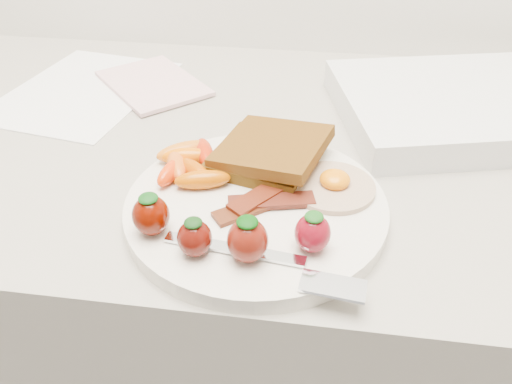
# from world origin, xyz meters

# --- Properties ---
(counter) EXTENTS (2.00, 0.60, 0.90)m
(counter) POSITION_xyz_m (0.00, 1.70, 0.45)
(counter) COLOR gray
(counter) RESTS_ON ground
(plate) EXTENTS (0.27, 0.27, 0.02)m
(plate) POSITION_xyz_m (0.03, 1.54, 0.91)
(plate) COLOR silver
(plate) RESTS_ON counter
(toast_lower) EXTENTS (0.13, 0.13, 0.01)m
(toast_lower) POSITION_xyz_m (0.03, 1.61, 0.93)
(toast_lower) COLOR black
(toast_lower) RESTS_ON plate
(toast_upper) EXTENTS (0.14, 0.14, 0.03)m
(toast_upper) POSITION_xyz_m (0.04, 1.61, 0.94)
(toast_upper) COLOR #351F0B
(toast_upper) RESTS_ON toast_lower
(fried_egg) EXTENTS (0.11, 0.11, 0.02)m
(fried_egg) POSITION_xyz_m (0.11, 1.57, 0.92)
(fried_egg) COLOR beige
(fried_egg) RESTS_ON plate
(bacon_strips) EXTENTS (0.10, 0.09, 0.01)m
(bacon_strips) POSITION_xyz_m (0.04, 1.53, 0.92)
(bacon_strips) COLOR black
(bacon_strips) RESTS_ON plate
(baby_carrots) EXTENTS (0.10, 0.10, 0.02)m
(baby_carrots) POSITION_xyz_m (-0.05, 1.58, 0.93)
(baby_carrots) COLOR #E76400
(baby_carrots) RESTS_ON plate
(strawberries) EXTENTS (0.18, 0.06, 0.05)m
(strawberries) POSITION_xyz_m (0.01, 1.46, 0.94)
(strawberries) COLOR #4F0A00
(strawberries) RESTS_ON plate
(fork) EXTENTS (0.18, 0.06, 0.00)m
(fork) POSITION_xyz_m (0.06, 1.44, 0.92)
(fork) COLOR white
(fork) RESTS_ON plate
(paper_sheet) EXTENTS (0.25, 0.30, 0.00)m
(paper_sheet) POSITION_xyz_m (-0.27, 1.79, 0.90)
(paper_sheet) COLOR white
(paper_sheet) RESTS_ON counter
(notepad) EXTENTS (0.21, 0.21, 0.01)m
(notepad) POSITION_xyz_m (-0.17, 1.82, 0.91)
(notepad) COLOR beige
(notepad) RESTS_ON paper_sheet
(appliance) EXTENTS (0.37, 0.32, 0.04)m
(appliance) POSITION_xyz_m (0.27, 1.78, 0.92)
(appliance) COLOR silver
(appliance) RESTS_ON counter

